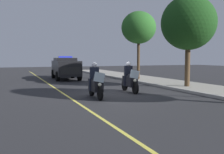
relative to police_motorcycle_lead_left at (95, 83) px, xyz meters
name	(u,v)px	position (x,y,z in m)	size (l,w,h in m)	color
ground_plane	(113,94)	(-0.90, 1.28, -0.70)	(80.00, 80.00, 0.00)	#28282B
curb_strip	(176,89)	(-0.90, 5.36, -0.62)	(48.00, 0.24, 0.15)	#9E9B93
sidewalk_strip	(201,88)	(-0.90, 7.26, -0.65)	(48.00, 3.60, 0.10)	gray
lane_stripe_center	(68,96)	(-0.90, -1.16, -0.70)	(48.00, 0.12, 0.01)	#E0D14C
police_motorcycle_lead_left	(95,83)	(0.00, 0.00, 0.00)	(2.14, 0.59, 1.72)	black
police_motorcycle_lead_right	(130,80)	(-1.18, 2.41, 0.00)	(2.14, 0.59, 1.72)	black
police_suv	(66,67)	(-10.76, 0.82, 0.37)	(4.99, 2.27, 2.05)	black
tree_mid_block	(188,23)	(-1.67, 6.76, 3.41)	(3.45, 3.45, 5.74)	#4C3823
tree_far_back	(139,28)	(-7.85, 6.51, 3.76)	(2.94, 2.94, 5.75)	#42301E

